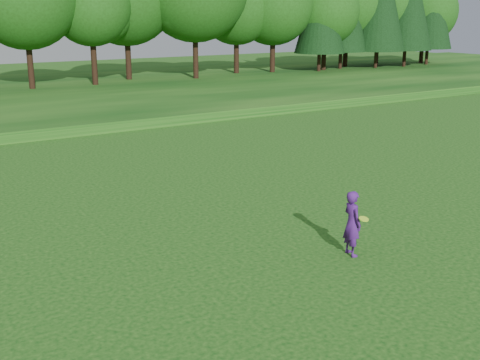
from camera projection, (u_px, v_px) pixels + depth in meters
ground at (333, 247)px, 16.74m from camera, size 140.00×140.00×0.00m
berm at (28, 97)px, 44.31m from camera, size 130.00×30.00×0.60m
walking_path at (92, 131)px, 33.00m from camera, size 130.00×1.60×0.04m
woman at (352, 223)px, 15.98m from camera, size 0.53×0.86×1.79m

